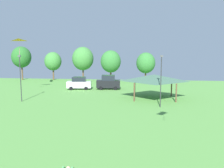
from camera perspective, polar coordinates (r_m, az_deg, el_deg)
The scene contains 11 objects.
kite_flying_4 at distance 40.77m, azimuth -21.52°, elevation 9.09°, with size 2.23×1.91×3.00m.
parked_car_leftmost at distance 43.84m, azimuth -7.93°, elevation 0.19°, with size 4.54×2.28×2.29m.
parked_car_second_from_left at distance 43.57m, azimuth -0.89°, elevation 0.39°, with size 4.43×2.33×2.60m.
park_pavilion at distance 35.24m, azimuth 10.13°, elevation 1.44°, with size 7.40×5.97×3.60m.
light_post_0 at distance 35.00m, azimuth -21.18°, elevation 1.88°, with size 0.36×0.20×6.45m.
light_post_1 at distance 29.87m, azimuth 11.70°, elevation 1.34°, with size 0.36×0.20×6.50m.
treeline_tree_0 at distance 61.54m, azimuth -20.97°, elevation 6.06°, with size 4.63×4.63×8.08m.
treeline_tree_1 at distance 59.08m, azimuth -14.02°, elevation 5.31°, with size 4.05×4.05×6.75m.
treeline_tree_2 at distance 57.17m, azimuth -7.02°, elevation 6.06°, with size 5.07×5.07×7.96m.
treeline_tree_3 at distance 54.35m, azimuth -0.31°, elevation 5.43°, with size 4.61×4.61×7.15m.
treeline_tree_4 at distance 54.22m, azimuth 8.12°, elevation 5.03°, with size 4.27×4.27×6.66m.
Camera 1 is at (2.22, 2.31, 7.02)m, focal length 38.00 mm.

